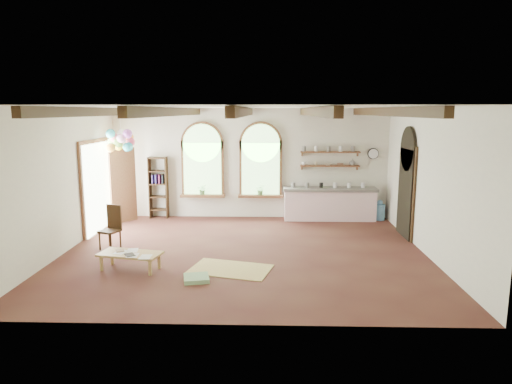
{
  "coord_description": "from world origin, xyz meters",
  "views": [
    {
      "loc": [
        0.55,
        -9.77,
        3.12
      ],
      "look_at": [
        0.25,
        0.6,
        1.27
      ],
      "focal_mm": 32.0,
      "sensor_mm": 36.0,
      "label": 1
    }
  ],
  "objects_px": {
    "side_chair": "(111,236)",
    "balloon_cluster": "(121,141)",
    "coffee_table": "(130,255)",
    "kitchen_counter": "(329,204)"
  },
  "relations": [
    {
      "from": "side_chair",
      "to": "balloon_cluster",
      "type": "bearing_deg",
      "value": 99.0
    },
    {
      "from": "coffee_table",
      "to": "balloon_cluster",
      "type": "height_order",
      "value": "balloon_cluster"
    },
    {
      "from": "balloon_cluster",
      "to": "kitchen_counter",
      "type": "bearing_deg",
      "value": 8.97
    },
    {
      "from": "kitchen_counter",
      "to": "coffee_table",
      "type": "distance_m",
      "value": 6.28
    },
    {
      "from": "coffee_table",
      "to": "side_chair",
      "type": "xyz_separation_m",
      "value": [
        -0.88,
        1.4,
        -0.02
      ]
    },
    {
      "from": "kitchen_counter",
      "to": "balloon_cluster",
      "type": "bearing_deg",
      "value": -171.03
    },
    {
      "from": "kitchen_counter",
      "to": "coffee_table",
      "type": "relative_size",
      "value": 2.06
    },
    {
      "from": "side_chair",
      "to": "balloon_cluster",
      "type": "relative_size",
      "value": 0.87
    },
    {
      "from": "side_chair",
      "to": "balloon_cluster",
      "type": "distance_m",
      "value": 2.94
    },
    {
      "from": "kitchen_counter",
      "to": "balloon_cluster",
      "type": "height_order",
      "value": "balloon_cluster"
    }
  ]
}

